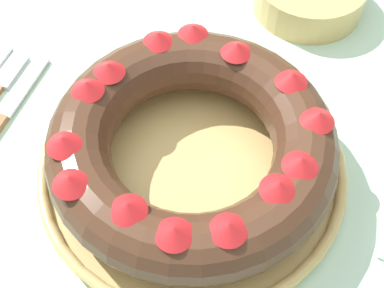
# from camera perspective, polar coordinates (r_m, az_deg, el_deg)

# --- Properties ---
(dining_table) EXTENTS (1.55, 0.94, 0.75)m
(dining_table) POSITION_cam_1_polar(r_m,az_deg,el_deg) (0.67, 1.66, -8.16)
(dining_table) COLOR silver
(dining_table) RESTS_ON ground_plane
(serving_dish) EXTENTS (0.34, 0.34, 0.02)m
(serving_dish) POSITION_cam_1_polar(r_m,az_deg,el_deg) (0.59, 0.00, -2.41)
(serving_dish) COLOR tan
(serving_dish) RESTS_ON dining_table
(bundt_cake) EXTENTS (0.30, 0.30, 0.08)m
(bundt_cake) POSITION_cam_1_polar(r_m,az_deg,el_deg) (0.55, -0.01, 0.08)
(bundt_cake) COLOR #4C2D1E
(bundt_cake) RESTS_ON serving_dish
(cake_knife) EXTENTS (0.02, 0.18, 0.01)m
(cake_knife) POSITION_cam_1_polar(r_m,az_deg,el_deg) (0.68, -19.69, 2.59)
(cake_knife) COLOR #936038
(cake_knife) RESTS_ON dining_table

